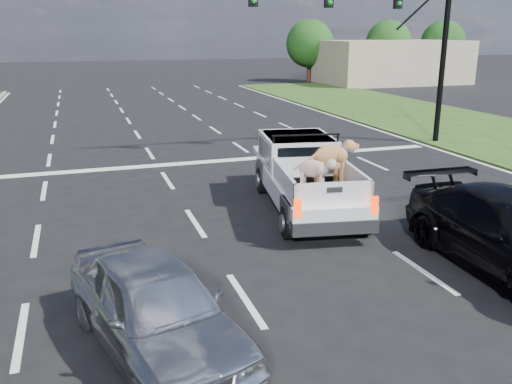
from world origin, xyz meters
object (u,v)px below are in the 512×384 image
traffic_signal (392,20)px  pickup_truck (306,174)px  silver_sedan (155,307)px  black_coupe (512,234)px

traffic_signal → pickup_truck: traffic_signal is taller
traffic_signal → silver_sedan: (-10.56, -11.53, -4.05)m
silver_sedan → black_coupe: black_coupe is taller
silver_sedan → black_coupe: (6.67, 0.61, 0.05)m
pickup_truck → black_coupe: 5.13m
traffic_signal → silver_sedan: size_ratio=2.30×
traffic_signal → black_coupe: traffic_signal is taller
black_coupe → silver_sedan: bearing=-173.2°
pickup_truck → black_coupe: bearing=-55.4°
pickup_truck → black_coupe: (2.15, -4.66, -0.18)m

